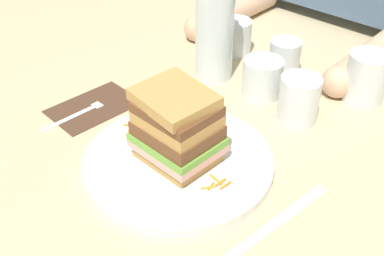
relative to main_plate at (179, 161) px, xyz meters
The scene contains 27 objects.
ground_plane 0.02m from the main_plate, behind, with size 3.00×3.00×0.00m, color #C6B289.
main_plate is the anchor object (origin of this frame).
sandwich 0.06m from the main_plate, behind, with size 0.13×0.11×0.12m.
carrot_shred_0 0.09m from the main_plate, 168.74° to the left, with size 0.00×0.00×0.03m, color orange.
carrot_shred_1 0.07m from the main_plate, behind, with size 0.00×0.00×0.03m, color orange.
carrot_shred_2 0.10m from the main_plate, behind, with size 0.00×0.00×0.03m, color orange.
carrot_shred_3 0.11m from the main_plate, behind, with size 0.00×0.00×0.03m, color orange.
carrot_shred_4 0.08m from the main_plate, behind, with size 0.00×0.00×0.03m, color orange.
carrot_shred_5 0.09m from the main_plate, behind, with size 0.00×0.00×0.03m, color orange.
carrot_shred_6 0.10m from the main_plate, 164.09° to the left, with size 0.00×0.00×0.03m, color orange.
carrot_shred_7 0.11m from the main_plate, behind, with size 0.00×0.00×0.02m, color orange.
carrot_shred_8 0.08m from the main_plate, behind, with size 0.00×0.00×0.03m, color orange.
carrot_shred_9 0.09m from the main_plate, 164.25° to the left, with size 0.00×0.00×0.02m, color orange.
carrot_shred_10 0.10m from the main_plate, ahead, with size 0.00×0.00×0.02m, color orange.
carrot_shred_11 0.08m from the main_plate, 16.12° to the right, with size 0.00×0.00×0.02m, color orange.
carrot_shred_12 0.09m from the main_plate, ahead, with size 0.00×0.00×0.02m, color orange.
carrot_shred_13 0.08m from the main_plate, ahead, with size 0.00×0.00×0.03m, color orange.
carrot_shred_14 0.08m from the main_plate, 12.50° to the right, with size 0.00×0.00×0.02m, color orange.
napkin_dark 0.23m from the main_plate, behind, with size 0.11×0.16×0.00m, color #4C3323.
fork 0.23m from the main_plate, behind, with size 0.02×0.17×0.00m.
knife 0.18m from the main_plate, ahead, with size 0.04×0.20×0.00m.
juice_glass 0.24m from the main_plate, 73.66° to the left, with size 0.07×0.07×0.08m.
water_bottle 0.31m from the main_plate, 119.63° to the left, with size 0.07×0.07×0.28m.
empty_tumbler_0 0.26m from the main_plate, 96.12° to the left, with size 0.08×0.08×0.07m, color silver.
empty_tumbler_1 0.40m from the main_plate, 71.86° to the left, with size 0.08×0.08×0.09m, color silver.
empty_tumbler_2 0.36m from the main_plate, 96.81° to the left, with size 0.06×0.06×0.07m, color silver.
empty_tumbler_3 0.41m from the main_plate, 116.06° to the left, with size 0.07×0.07×0.07m, color silver.
Camera 1 is at (0.42, -0.41, 0.49)m, focal length 44.43 mm.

